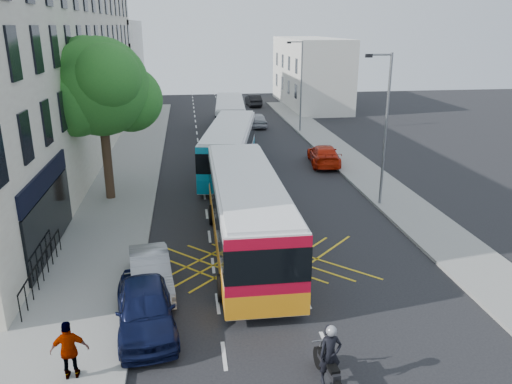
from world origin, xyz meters
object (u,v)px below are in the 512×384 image
object	(u,v)px
parked_car_silver	(151,273)
distant_car_dark	(253,100)
lamp_far	(300,82)
bus_near	(247,212)
bus_far	(230,116)
street_tree	(100,88)
parked_car_blue	(145,307)
motorbike	(330,358)
pedestrian_far	(70,350)
red_hatchback	(324,155)
lamp_near	(384,123)
distant_car_silver	(257,120)
distant_car_grey	(228,113)
bus_mid	(230,148)

from	to	relation	value
parked_car_silver	distant_car_dark	bearing A→B (deg)	69.99
lamp_far	distant_car_dark	distance (m)	16.85
bus_near	bus_far	distance (m)	25.19
street_tree	parked_car_silver	size ratio (longest dim) A/B	2.12
street_tree	parked_car_blue	bearing A→B (deg)	-77.54
lamp_far	motorbike	xyz separation A→B (m)	(-6.64, -33.67, -3.72)
pedestrian_far	street_tree	bearing A→B (deg)	-89.57
lamp_far	bus_near	xyz separation A→B (m)	(-7.82, -24.75, -2.82)
street_tree	parked_car_silver	distance (m)	12.31
parked_car_blue	red_hatchback	bearing A→B (deg)	52.81
lamp_near	distant_car_dark	world-z (taller)	lamp_near
street_tree	pedestrian_far	world-z (taller)	street_tree
bus_near	distant_car_silver	distance (m)	28.21
lamp_far	bus_near	world-z (taller)	lamp_far
red_hatchback	distant_car_grey	size ratio (longest dim) A/B	1.05
bus_near	distant_car_dark	distance (m)	41.42
distant_car_grey	parked_car_silver	bearing A→B (deg)	-102.88
bus_far	distant_car_dark	distance (m)	16.43
bus_mid	lamp_near	bearing A→B (deg)	-34.69
bus_mid	red_hatchback	size ratio (longest dim) A/B	2.47
bus_far	lamp_far	bearing A→B (deg)	0.81
bus_near	distant_car_grey	bearing A→B (deg)	87.09
distant_car_silver	pedestrian_far	xyz separation A→B (m)	(-10.16, -35.65, 0.34)
lamp_near	distant_car_grey	world-z (taller)	lamp_near
parked_car_silver	pedestrian_far	bearing A→B (deg)	-118.06
parked_car_blue	distant_car_grey	size ratio (longest dim) A/B	1.00
distant_car_grey	distant_car_silver	size ratio (longest dim) A/B	1.13
bus_mid	distant_car_dark	xyz separation A→B (m)	(5.37, 28.68, -1.02)
bus_near	distant_car_dark	world-z (taller)	bus_near
parked_car_silver	pedestrian_far	world-z (taller)	pedestrian_far
bus_near	parked_car_blue	xyz separation A→B (m)	(-3.97, -5.45, -1.02)
distant_car_dark	lamp_near	bearing A→B (deg)	90.87
lamp_far	parked_car_blue	world-z (taller)	lamp_far
parked_car_silver	lamp_near	bearing A→B (deg)	25.24
motorbike	parked_car_silver	bearing A→B (deg)	124.91
bus_mid	red_hatchback	bearing A→B (deg)	20.68
parked_car_blue	red_hatchback	distance (m)	21.97
pedestrian_far	lamp_far	bearing A→B (deg)	-116.22
red_hatchback	lamp_far	bearing A→B (deg)	-86.50
lamp_near	lamp_far	distance (m)	20.00
parked_car_blue	red_hatchback	size ratio (longest dim) A/B	0.95
parked_car_silver	distant_car_dark	world-z (taller)	distant_car_dark
motorbike	distant_car_silver	xyz separation A→B (m)	(3.16, 36.77, -0.21)
distant_car_silver	bus_mid	bearing A→B (deg)	75.41
bus_far	parked_car_silver	world-z (taller)	bus_far
bus_near	distant_car_grey	xyz separation A→B (m)	(1.90, 32.64, -1.16)
pedestrian_far	bus_far	bearing A→B (deg)	-105.98
bus_far	red_hatchback	size ratio (longest dim) A/B	2.27
lamp_near	distant_car_silver	world-z (taller)	lamp_near
bus_mid	distant_car_grey	size ratio (longest dim) A/B	2.60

